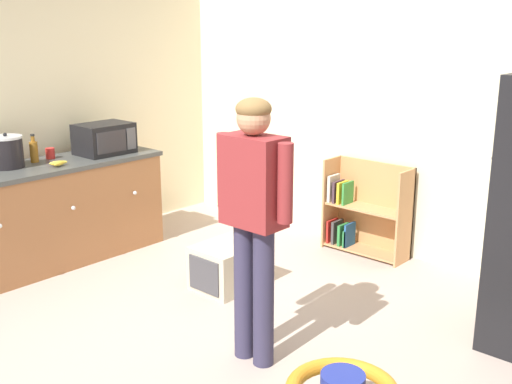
{
  "coord_description": "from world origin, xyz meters",
  "views": [
    {
      "loc": [
        2.61,
        -2.61,
        2.07
      ],
      "look_at": [
        -0.06,
        0.38,
        0.98
      ],
      "focal_mm": 43.63,
      "sensor_mm": 36.0,
      "label": 1
    }
  ],
  "objects_px": {
    "pet_carrier": "(228,266)",
    "microwave": "(104,139)",
    "kitchen_counter": "(54,213)",
    "bookshelf": "(364,213)",
    "red_cup": "(50,153)",
    "crock_pot": "(7,152)",
    "standing_person": "(254,209)",
    "banana_bunch": "(59,163)",
    "amber_bottle": "(34,151)"
  },
  "relations": [
    {
      "from": "red_cup",
      "to": "crock_pot",
      "type": "bearing_deg",
      "value": -82.17
    },
    {
      "from": "crock_pot",
      "to": "bookshelf",
      "type": "bearing_deg",
      "value": 49.7
    },
    {
      "from": "banana_bunch",
      "to": "red_cup",
      "type": "bearing_deg",
      "value": 160.88
    },
    {
      "from": "microwave",
      "to": "red_cup",
      "type": "relative_size",
      "value": 5.05
    },
    {
      "from": "microwave",
      "to": "banana_bunch",
      "type": "distance_m",
      "value": 0.6
    },
    {
      "from": "kitchen_counter",
      "to": "bookshelf",
      "type": "height_order",
      "value": "kitchen_counter"
    },
    {
      "from": "microwave",
      "to": "standing_person",
      "type": "bearing_deg",
      "value": -14.81
    },
    {
      "from": "pet_carrier",
      "to": "red_cup",
      "type": "relative_size",
      "value": 5.81
    },
    {
      "from": "pet_carrier",
      "to": "amber_bottle",
      "type": "relative_size",
      "value": 2.24
    },
    {
      "from": "microwave",
      "to": "crock_pot",
      "type": "bearing_deg",
      "value": -97.77
    },
    {
      "from": "amber_bottle",
      "to": "kitchen_counter",
      "type": "bearing_deg",
      "value": 26.74
    },
    {
      "from": "kitchen_counter",
      "to": "banana_bunch",
      "type": "xyz_separation_m",
      "value": [
        0.17,
        -0.01,
        0.48
      ]
    },
    {
      "from": "bookshelf",
      "to": "crock_pot",
      "type": "relative_size",
      "value": 2.89
    },
    {
      "from": "kitchen_counter",
      "to": "pet_carrier",
      "type": "relative_size",
      "value": 3.58
    },
    {
      "from": "standing_person",
      "to": "bookshelf",
      "type": "bearing_deg",
      "value": 104.34
    },
    {
      "from": "amber_bottle",
      "to": "red_cup",
      "type": "relative_size",
      "value": 2.59
    },
    {
      "from": "banana_bunch",
      "to": "standing_person",
      "type": "bearing_deg",
      "value": -1.81
    },
    {
      "from": "amber_bottle",
      "to": "microwave",
      "type": "bearing_deg",
      "value": 76.75
    },
    {
      "from": "crock_pot",
      "to": "kitchen_counter",
      "type": "bearing_deg",
      "value": 71.95
    },
    {
      "from": "bookshelf",
      "to": "crock_pot",
      "type": "height_order",
      "value": "crock_pot"
    },
    {
      "from": "standing_person",
      "to": "pet_carrier",
      "type": "relative_size",
      "value": 3.01
    },
    {
      "from": "kitchen_counter",
      "to": "banana_bunch",
      "type": "height_order",
      "value": "banana_bunch"
    },
    {
      "from": "standing_person",
      "to": "amber_bottle",
      "type": "height_order",
      "value": "standing_person"
    },
    {
      "from": "bookshelf",
      "to": "kitchen_counter",
      "type": "bearing_deg",
      "value": -132.94
    },
    {
      "from": "standing_person",
      "to": "microwave",
      "type": "xyz_separation_m",
      "value": [
        -2.43,
        0.64,
        0.04
      ]
    },
    {
      "from": "standing_person",
      "to": "pet_carrier",
      "type": "bearing_deg",
      "value": 142.27
    },
    {
      "from": "pet_carrier",
      "to": "banana_bunch",
      "type": "relative_size",
      "value": 3.54
    },
    {
      "from": "standing_person",
      "to": "microwave",
      "type": "distance_m",
      "value": 2.51
    },
    {
      "from": "pet_carrier",
      "to": "banana_bunch",
      "type": "bearing_deg",
      "value": -155.22
    },
    {
      "from": "kitchen_counter",
      "to": "pet_carrier",
      "type": "distance_m",
      "value": 1.68
    },
    {
      "from": "red_cup",
      "to": "bookshelf",
      "type": "bearing_deg",
      "value": 43.21
    },
    {
      "from": "microwave",
      "to": "pet_carrier",
      "type": "bearing_deg",
      "value": 2.28
    },
    {
      "from": "crock_pot",
      "to": "banana_bunch",
      "type": "distance_m",
      "value": 0.43
    },
    {
      "from": "standing_person",
      "to": "amber_bottle",
      "type": "xyz_separation_m",
      "value": [
        -2.57,
        0.02,
        -0.0
      ]
    },
    {
      "from": "banana_bunch",
      "to": "red_cup",
      "type": "distance_m",
      "value": 0.35
    },
    {
      "from": "microwave",
      "to": "amber_bottle",
      "type": "relative_size",
      "value": 1.95
    },
    {
      "from": "bookshelf",
      "to": "amber_bottle",
      "type": "distance_m",
      "value": 2.99
    },
    {
      "from": "microwave",
      "to": "red_cup",
      "type": "xyz_separation_m",
      "value": [
        -0.18,
        -0.45,
        -0.09
      ]
    },
    {
      "from": "kitchen_counter",
      "to": "standing_person",
      "type": "relative_size",
      "value": 1.19
    },
    {
      "from": "bookshelf",
      "to": "red_cup",
      "type": "distance_m",
      "value": 2.89
    },
    {
      "from": "crock_pot",
      "to": "red_cup",
      "type": "relative_size",
      "value": 3.1
    },
    {
      "from": "pet_carrier",
      "to": "microwave",
      "type": "relative_size",
      "value": 1.15
    },
    {
      "from": "banana_bunch",
      "to": "amber_bottle",
      "type": "xyz_separation_m",
      "value": [
        -0.3,
        -0.05,
        0.07
      ]
    },
    {
      "from": "pet_carrier",
      "to": "banana_bunch",
      "type": "distance_m",
      "value": 1.68
    },
    {
      "from": "bookshelf",
      "to": "microwave",
      "type": "height_order",
      "value": "microwave"
    },
    {
      "from": "standing_person",
      "to": "banana_bunch",
      "type": "height_order",
      "value": "standing_person"
    },
    {
      "from": "bookshelf",
      "to": "standing_person",
      "type": "relative_size",
      "value": 0.51
    },
    {
      "from": "pet_carrier",
      "to": "microwave",
      "type": "height_order",
      "value": "microwave"
    },
    {
      "from": "banana_bunch",
      "to": "red_cup",
      "type": "relative_size",
      "value": 1.64
    },
    {
      "from": "pet_carrier",
      "to": "red_cup",
      "type": "bearing_deg",
      "value": -163.15
    }
  ]
}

